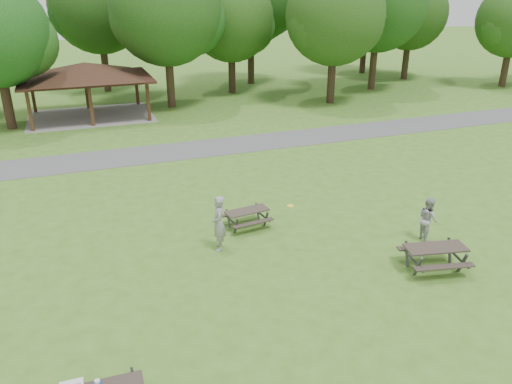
# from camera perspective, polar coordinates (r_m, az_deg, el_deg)

# --- Properties ---
(ground) EXTENTS (160.00, 160.00, 0.00)m
(ground) POSITION_cam_1_polar(r_m,az_deg,el_deg) (16.13, 1.69, -9.93)
(ground) COLOR #3F6F1F
(ground) RESTS_ON ground
(asphalt_path) EXTENTS (120.00, 3.20, 0.02)m
(asphalt_path) POSITION_cam_1_polar(r_m,az_deg,el_deg) (28.41, -9.04, 4.63)
(asphalt_path) COLOR #4E4E51
(asphalt_path) RESTS_ON ground
(pavilion) EXTENTS (8.60, 7.01, 3.76)m
(pavilion) POSITION_cam_1_polar(r_m,az_deg,el_deg) (37.00, -18.93, 12.77)
(pavilion) COLOR #392515
(pavilion) RESTS_ON ground
(tree_row_e) EXTENTS (8.40, 8.00, 11.02)m
(tree_row_e) POSITION_cam_1_polar(r_m,az_deg,el_deg) (38.32, -10.13, 19.53)
(tree_row_e) COLOR #302015
(tree_row_e) RESTS_ON ground
(tree_row_f) EXTENTS (7.35, 7.00, 9.55)m
(tree_row_f) POSITION_cam_1_polar(r_m,az_deg,el_deg) (43.26, -2.77, 18.91)
(tree_row_f) COLOR black
(tree_row_f) RESTS_ON ground
(tree_row_g) EXTENTS (7.77, 7.40, 10.25)m
(tree_row_g) POSITION_cam_1_polar(r_m,az_deg,el_deg) (39.66, 9.10, 19.03)
(tree_row_g) COLOR black
(tree_row_g) RESTS_ON ground
(tree_row_h) EXTENTS (8.61, 8.20, 11.37)m
(tree_row_h) POSITION_cam_1_polar(r_m,az_deg,el_deg) (45.75, 13.90, 20.02)
(tree_row_h) COLOR #302115
(tree_row_h) RESTS_ON ground
(tree_row_i) EXTENTS (7.14, 6.80, 9.52)m
(tree_row_i) POSITION_cam_1_polar(r_m,az_deg,el_deg) (52.11, 17.33, 18.70)
(tree_row_i) COLOR black
(tree_row_i) RESTS_ON ground
(tree_deep_b) EXTENTS (8.40, 8.00, 11.13)m
(tree_deep_b) POSITION_cam_1_polar(r_m,az_deg,el_deg) (45.73, -17.42, 19.49)
(tree_deep_b) COLOR #332116
(tree_deep_b) RESTS_ON ground
(tree_deep_d) EXTENTS (8.40, 8.00, 11.27)m
(tree_deep_d) POSITION_cam_1_polar(r_m,az_deg,el_deg) (54.63, 12.71, 20.46)
(tree_deep_d) COLOR black
(tree_deep_d) RESTS_ON ground
(picnic_table_middle) EXTENTS (1.81, 1.53, 0.72)m
(picnic_table_middle) POSITION_cam_1_polar(r_m,az_deg,el_deg) (19.13, -1.03, -2.56)
(picnic_table_middle) COLOR #322B24
(picnic_table_middle) RESTS_ON ground
(picnic_table_far) EXTENTS (2.26, 1.96, 0.86)m
(picnic_table_far) POSITION_cam_1_polar(r_m,az_deg,el_deg) (17.33, 19.79, -6.50)
(picnic_table_far) COLOR #302823
(picnic_table_far) RESTS_ON ground
(frisbee_in_flight) EXTENTS (0.29, 0.29, 0.02)m
(frisbee_in_flight) POSITION_cam_1_polar(r_m,az_deg,el_deg) (17.38, 3.95, -1.58)
(frisbee_in_flight) COLOR yellow
(frisbee_in_flight) RESTS_ON ground
(frisbee_thrower) EXTENTS (0.62, 0.82, 2.00)m
(frisbee_thrower) POSITION_cam_1_polar(r_m,az_deg,el_deg) (17.41, -4.30, -3.58)
(frisbee_thrower) COLOR gray
(frisbee_thrower) RESTS_ON ground
(frisbee_catcher) EXTENTS (0.75, 0.89, 1.65)m
(frisbee_catcher) POSITION_cam_1_polar(r_m,az_deg,el_deg) (19.13, 19.05, -2.92)
(frisbee_catcher) COLOR #A5A5A8
(frisbee_catcher) RESTS_ON ground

